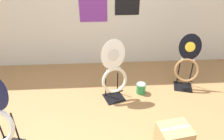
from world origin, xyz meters
name	(u,v)px	position (x,y,z in m)	size (l,w,h in m)	color
toilet_seat_display_white_plain	(114,73)	(0.12, 1.29, 0.44)	(0.41, 0.36, 0.93)	black
toilet_seat_display_jazz_black	(187,65)	(1.28, 1.52, 0.40)	(0.41, 0.36, 0.88)	black
paint_can	(141,88)	(0.55, 1.40, 0.09)	(0.15, 0.15, 0.17)	#2D8E4C
storage_box	(173,138)	(0.70, 0.35, 0.15)	(0.38, 0.32, 0.31)	tan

